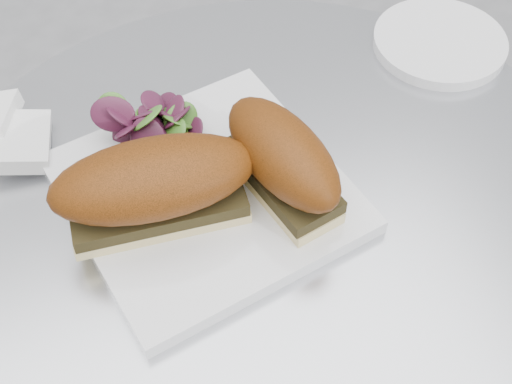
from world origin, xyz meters
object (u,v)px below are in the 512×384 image
plate (206,193)px  saucer (440,42)px  sandwich_left (154,185)px  sandwich_right (282,159)px

plate → saucer: plate is taller
plate → sandwich_left: bearing=-164.9°
plate → saucer: size_ratio=1.60×
sandwich_left → sandwich_right: bearing=-0.5°
sandwich_left → plate: bearing=22.2°
plate → sandwich_right: (0.07, -0.03, 0.05)m
sandwich_left → saucer: sandwich_left is taller
sandwich_left → sandwich_right: size_ratio=1.21×
sandwich_left → sandwich_right: same height
sandwich_right → saucer: bearing=106.9°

